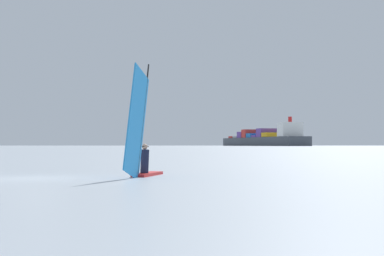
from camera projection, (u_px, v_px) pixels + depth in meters
ground_plane at (30, 179)px, 19.27m from camera, size 4000.00×4000.00×0.00m
windsurfer at (141, 142)px, 20.44m from camera, size 0.58×3.89×4.62m
cargo_ship at (262, 139)px, 640.77m from camera, size 124.56×179.51×31.87m
distant_headland at (239, 137)px, 1557.97m from camera, size 1060.63×480.80×50.97m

